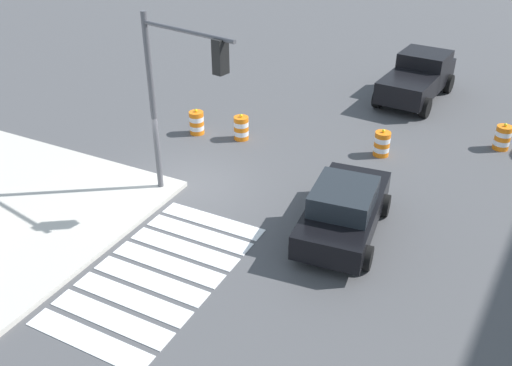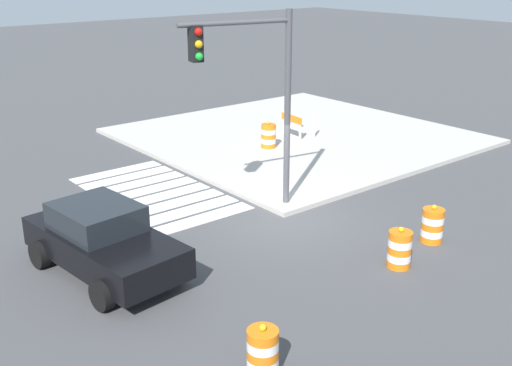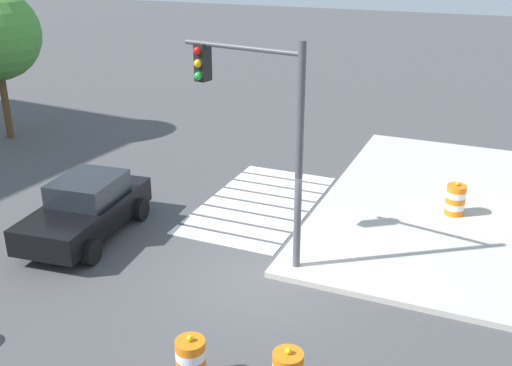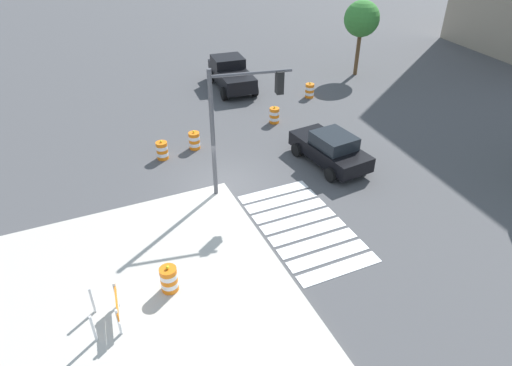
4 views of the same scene
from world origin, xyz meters
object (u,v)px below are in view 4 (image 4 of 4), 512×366
(traffic_barrel_crosswalk_end, at_px, (274,115))
(traffic_light_pole, at_px, (240,110))
(sports_car, at_px, (330,149))
(construction_barricade, at_px, (112,307))
(traffic_barrel_near_corner, at_px, (194,141))
(traffic_barrel_on_sidewalk, at_px, (169,279))
(street_tree_streetside_near, at_px, (362,19))
(traffic_barrel_median_near, at_px, (310,91))
(pickup_truck, at_px, (230,73))
(traffic_barrel_median_far, at_px, (162,150))

(traffic_barrel_crosswalk_end, xyz_separation_m, traffic_light_pole, (5.84, -4.45, 3.46))
(sports_car, relative_size, construction_barricade, 3.43)
(traffic_barrel_near_corner, height_order, traffic_light_pole, traffic_light_pole)
(traffic_barrel_crosswalk_end, relative_size, construction_barricade, 0.78)
(sports_car, relative_size, traffic_barrel_near_corner, 4.38)
(traffic_barrel_on_sidewalk, distance_m, street_tree_streetside_near, 23.78)
(sports_car, xyz_separation_m, construction_barricade, (5.62, -11.10, -0.09))
(sports_car, relative_size, traffic_barrel_median_near, 4.38)
(traffic_barrel_crosswalk_end, xyz_separation_m, construction_barricade, (10.88, -10.70, 0.27))
(sports_car, xyz_separation_m, traffic_barrel_crosswalk_end, (-5.26, -0.41, -0.36))
(street_tree_streetside_near, bearing_deg, traffic_barrel_on_sidewalk, -49.40)
(traffic_barrel_on_sidewalk, relative_size, construction_barricade, 0.78)
(street_tree_streetside_near, bearing_deg, traffic_barrel_crosswalk_end, -61.03)
(construction_barricade, bearing_deg, traffic_barrel_near_corner, 150.22)
(traffic_barrel_median_near, distance_m, construction_barricade, 19.72)
(pickup_truck, relative_size, traffic_light_pole, 0.96)
(pickup_truck, height_order, construction_barricade, pickup_truck)
(construction_barricade, bearing_deg, traffic_light_pole, 128.92)
(pickup_truck, bearing_deg, traffic_barrel_crosswalk_end, 1.98)
(traffic_barrel_median_far, bearing_deg, traffic_barrel_near_corner, 101.43)
(construction_barricade, bearing_deg, sports_car, 116.87)
(sports_car, height_order, traffic_barrel_near_corner, sports_car)
(traffic_barrel_near_corner, bearing_deg, traffic_barrel_crosswalk_end, 102.37)
(pickup_truck, relative_size, traffic_barrel_on_sidewalk, 5.20)
(pickup_truck, distance_m, traffic_barrel_median_far, 10.26)
(traffic_barrel_crosswalk_end, height_order, traffic_barrel_on_sidewalk, traffic_barrel_on_sidewalk)
(traffic_light_pole, bearing_deg, street_tree_streetside_near, 128.79)
(construction_barricade, bearing_deg, pickup_truck, 148.64)
(pickup_truck, distance_m, traffic_barrel_near_corner, 8.91)
(traffic_barrel_median_far, distance_m, traffic_barrel_on_sidewalk, 9.05)
(sports_car, distance_m, construction_barricade, 12.45)
(traffic_barrel_median_far, relative_size, construction_barricade, 0.78)
(traffic_barrel_crosswalk_end, xyz_separation_m, street_tree_streetside_near, (-5.01, 9.04, 3.44))
(traffic_barrel_near_corner, distance_m, traffic_barrel_median_near, 9.60)
(pickup_truck, distance_m, traffic_barrel_on_sidewalk, 18.73)
(traffic_barrel_median_far, bearing_deg, pickup_truck, 139.48)
(traffic_barrel_median_near, relative_size, street_tree_streetside_near, 0.20)
(traffic_barrel_median_far, xyz_separation_m, traffic_barrel_on_sidewalk, (8.84, -1.96, 0.15))
(traffic_barrel_on_sidewalk, bearing_deg, traffic_barrel_median_far, 167.50)
(pickup_truck, height_order, traffic_barrel_on_sidewalk, pickup_truck)
(pickup_truck, xyz_separation_m, traffic_barrel_near_corner, (7.43, -4.89, -0.52))
(traffic_barrel_median_far, distance_m, street_tree_streetside_near, 17.53)
(traffic_barrel_median_near, height_order, traffic_light_pole, traffic_light_pole)
(traffic_barrel_median_near, relative_size, construction_barricade, 0.78)
(pickup_truck, bearing_deg, traffic_barrel_median_near, 46.47)
(pickup_truck, xyz_separation_m, traffic_barrel_median_far, (7.79, -6.66, -0.52))
(traffic_barrel_near_corner, distance_m, traffic_barrel_crosswalk_end, 5.23)
(sports_car, height_order, traffic_light_pole, traffic_light_pole)
(traffic_light_pole, distance_m, street_tree_streetside_near, 17.31)
(traffic_barrel_median_near, xyz_separation_m, traffic_barrel_on_sidewalk, (12.84, -12.60, 0.15))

